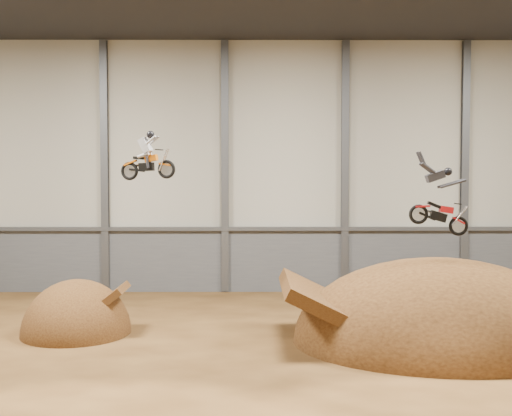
# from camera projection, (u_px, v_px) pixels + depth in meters

# --- Properties ---
(floor) EXTENTS (40.00, 40.00, 0.00)m
(floor) POSITION_uv_depth(u_px,v_px,m) (304.00, 363.00, 25.09)
(floor) COLOR #432912
(floor) RESTS_ON ground
(back_wall) EXTENTS (40.00, 0.10, 14.00)m
(back_wall) POSITION_uv_depth(u_px,v_px,m) (285.00, 167.00, 39.70)
(back_wall) COLOR #B4B1A0
(back_wall) RESTS_ON ground
(lower_band_back) EXTENTS (39.80, 0.18, 3.50)m
(lower_band_back) POSITION_uv_depth(u_px,v_px,m) (285.00, 261.00, 39.88)
(lower_band_back) COLOR #505257
(lower_band_back) RESTS_ON ground
(steel_rail) EXTENTS (39.80, 0.35, 0.20)m
(steel_rail) POSITION_uv_depth(u_px,v_px,m) (285.00, 229.00, 39.63)
(steel_rail) COLOR #47494F
(steel_rail) RESTS_ON lower_band_back
(steel_column_1) EXTENTS (0.40, 0.36, 13.90)m
(steel_column_1) POSITION_uv_depth(u_px,v_px,m) (105.00, 167.00, 39.44)
(steel_column_1) COLOR #47494F
(steel_column_1) RESTS_ON ground
(steel_column_2) EXTENTS (0.40, 0.36, 13.90)m
(steel_column_2) POSITION_uv_depth(u_px,v_px,m) (225.00, 167.00, 39.48)
(steel_column_2) COLOR #47494F
(steel_column_2) RESTS_ON ground
(steel_column_3) EXTENTS (0.40, 0.36, 13.90)m
(steel_column_3) POSITION_uv_depth(u_px,v_px,m) (345.00, 167.00, 39.52)
(steel_column_3) COLOR #47494F
(steel_column_3) RESTS_ON ground
(steel_column_4) EXTENTS (0.40, 0.36, 13.90)m
(steel_column_4) POSITION_uv_depth(u_px,v_px,m) (465.00, 167.00, 39.57)
(steel_column_4) COLOR #47494F
(steel_column_4) RESTS_ON ground
(takeoff_ramp) EXTENTS (4.49, 5.19, 4.49)m
(takeoff_ramp) POSITION_uv_depth(u_px,v_px,m) (77.00, 333.00, 29.72)
(takeoff_ramp) COLOR #39200E
(takeoff_ramp) RESTS_ON ground
(landing_ramp) EXTENTS (11.55, 10.22, 6.66)m
(landing_ramp) POSITION_uv_depth(u_px,v_px,m) (439.00, 342.00, 28.16)
(landing_ramp) COLOR #39200E
(landing_ramp) RESTS_ON ground
(fmx_rider_a) EXTENTS (2.51, 1.45, 2.16)m
(fmx_rider_a) POSITION_uv_depth(u_px,v_px,m) (148.00, 153.00, 28.02)
(fmx_rider_a) COLOR #CD5E09
(fmx_rider_b) EXTENTS (3.79, 1.05, 3.45)m
(fmx_rider_b) POSITION_uv_depth(u_px,v_px,m) (436.00, 194.00, 27.18)
(fmx_rider_b) COLOR red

